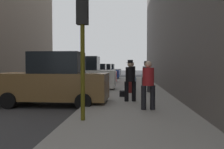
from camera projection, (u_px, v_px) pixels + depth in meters
ground_plane at (7, 101)px, 11.85m from camera, size 120.00×120.00×0.00m
sidewalk at (133, 101)px, 11.44m from camera, size 4.00×40.00×0.15m
parked_bronze_suv at (54, 81)px, 10.50m from camera, size 4.64×2.15×2.25m
parked_white_van at (80, 75)px, 16.16m from camera, size 4.61×2.08×2.25m
parked_red_hatchback at (93, 74)px, 22.08m from camera, size 4.23×2.11×1.79m
parked_blue_sedan at (101, 72)px, 28.39m from camera, size 4.25×2.16×1.79m
parked_silver_sedan at (106, 71)px, 34.33m from camera, size 4.24×2.14×1.79m
fire_hydrant at (109, 83)px, 16.92m from camera, size 0.42×0.22×0.70m
traffic_light at (83, 28)px, 6.99m from camera, size 0.32×0.32×3.60m
pedestrian_in_jeans at (132, 75)px, 14.81m from camera, size 0.51×0.42×1.71m
pedestrian_with_beanie at (146, 75)px, 14.19m from camera, size 0.52×0.46×1.78m
pedestrian_in_red_jacket at (148, 82)px, 8.71m from camera, size 0.52×0.45×1.71m
pedestrian_with_fedora at (130, 78)px, 10.70m from camera, size 0.52×0.46×1.78m
rolling_suitcase at (130, 86)px, 14.05m from camera, size 0.37×0.56×1.04m
duffel_bag at (123, 94)px, 12.36m from camera, size 0.32×0.44×0.28m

